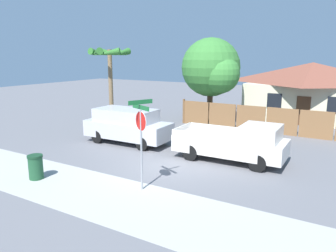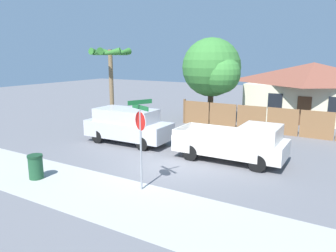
{
  "view_description": "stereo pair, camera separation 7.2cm",
  "coord_description": "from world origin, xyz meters",
  "px_view_note": "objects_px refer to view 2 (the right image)",
  "views": [
    {
      "loc": [
        7.05,
        -11.47,
        4.71
      ],
      "look_at": [
        -0.32,
        0.85,
        1.6
      ],
      "focal_mm": 35.0,
      "sensor_mm": 36.0,
      "label": 1
    },
    {
      "loc": [
        7.11,
        -11.44,
        4.71
      ],
      "look_at": [
        -0.32,
        0.85,
        1.6
      ],
      "focal_mm": 35.0,
      "sensor_mm": 36.0,
      "label": 2
    }
  ],
  "objects_px": {
    "oak_tree": "(213,69)",
    "stop_sign": "(141,129)",
    "red_suv": "(128,125)",
    "palm_tree": "(110,60)",
    "house": "(312,90)",
    "trash_bin": "(36,167)",
    "orange_pickup": "(235,143)"
  },
  "relations": [
    {
      "from": "oak_tree",
      "to": "stop_sign",
      "type": "bearing_deg",
      "value": -77.78
    },
    {
      "from": "palm_tree",
      "to": "stop_sign",
      "type": "xyz_separation_m",
      "value": [
        7.81,
        -7.56,
        -2.22
      ]
    },
    {
      "from": "house",
      "to": "trash_bin",
      "type": "xyz_separation_m",
      "value": [
        -7.2,
        -18.76,
        -1.69
      ]
    },
    {
      "from": "palm_tree",
      "to": "red_suv",
      "type": "height_order",
      "value": "palm_tree"
    },
    {
      "from": "house",
      "to": "palm_tree",
      "type": "relative_size",
      "value": 1.8
    },
    {
      "from": "red_suv",
      "to": "stop_sign",
      "type": "distance_m",
      "value": 6.59
    },
    {
      "from": "orange_pickup",
      "to": "stop_sign",
      "type": "bearing_deg",
      "value": -111.24
    },
    {
      "from": "palm_tree",
      "to": "stop_sign",
      "type": "height_order",
      "value": "palm_tree"
    },
    {
      "from": "house",
      "to": "stop_sign",
      "type": "relative_size",
      "value": 2.89
    },
    {
      "from": "oak_tree",
      "to": "red_suv",
      "type": "xyz_separation_m",
      "value": [
        -1.69,
        -7.5,
        -2.78
      ]
    },
    {
      "from": "red_suv",
      "to": "orange_pickup",
      "type": "height_order",
      "value": "red_suv"
    },
    {
      "from": "house",
      "to": "trash_bin",
      "type": "relative_size",
      "value": 9.77
    },
    {
      "from": "palm_tree",
      "to": "trash_bin",
      "type": "xyz_separation_m",
      "value": [
        3.68,
        -8.83,
        -3.95
      ]
    },
    {
      "from": "oak_tree",
      "to": "orange_pickup",
      "type": "bearing_deg",
      "value": -59.62
    },
    {
      "from": "house",
      "to": "orange_pickup",
      "type": "xyz_separation_m",
      "value": [
        -1.33,
        -12.69,
        -1.33
      ]
    },
    {
      "from": "oak_tree",
      "to": "red_suv",
      "type": "distance_m",
      "value": 8.18
    },
    {
      "from": "palm_tree",
      "to": "red_suv",
      "type": "xyz_separation_m",
      "value": [
        3.46,
        -2.76,
        -3.43
      ]
    },
    {
      "from": "house",
      "to": "oak_tree",
      "type": "bearing_deg",
      "value": -137.79
    },
    {
      "from": "oak_tree",
      "to": "stop_sign",
      "type": "distance_m",
      "value": 12.68
    },
    {
      "from": "house",
      "to": "orange_pickup",
      "type": "relative_size",
      "value": 1.86
    },
    {
      "from": "palm_tree",
      "to": "stop_sign",
      "type": "distance_m",
      "value": 11.1
    },
    {
      "from": "oak_tree",
      "to": "trash_bin",
      "type": "xyz_separation_m",
      "value": [
        -1.47,
        -13.56,
        -3.31
      ]
    },
    {
      "from": "red_suv",
      "to": "palm_tree",
      "type": "bearing_deg",
      "value": 139.92
    },
    {
      "from": "house",
      "to": "oak_tree",
      "type": "relative_size",
      "value": 1.57
    },
    {
      "from": "oak_tree",
      "to": "orange_pickup",
      "type": "height_order",
      "value": "oak_tree"
    },
    {
      "from": "orange_pickup",
      "to": "trash_bin",
      "type": "distance_m",
      "value": 8.44
    },
    {
      "from": "stop_sign",
      "to": "house",
      "type": "bearing_deg",
      "value": 103.53
    },
    {
      "from": "stop_sign",
      "to": "trash_bin",
      "type": "height_order",
      "value": "stop_sign"
    },
    {
      "from": "house",
      "to": "stop_sign",
      "type": "distance_m",
      "value": 17.76
    },
    {
      "from": "palm_tree",
      "to": "trash_bin",
      "type": "bearing_deg",
      "value": -67.37
    },
    {
      "from": "house",
      "to": "orange_pickup",
      "type": "distance_m",
      "value": 12.83
    },
    {
      "from": "red_suv",
      "to": "orange_pickup",
      "type": "relative_size",
      "value": 0.96
    }
  ]
}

